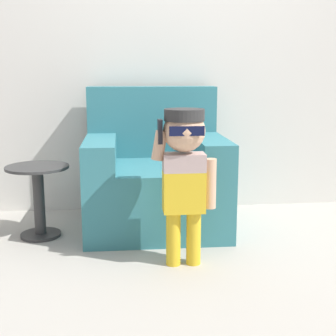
# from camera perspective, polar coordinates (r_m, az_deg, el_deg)

# --- Properties ---
(ground_plane) EXTENTS (10.00, 10.00, 0.00)m
(ground_plane) POSITION_cam_1_polar(r_m,az_deg,el_deg) (3.17, 3.30, -8.33)
(ground_plane) COLOR #ADA89E
(wall_back) EXTENTS (10.00, 0.05, 2.60)m
(wall_back) POSITION_cam_1_polar(r_m,az_deg,el_deg) (3.73, 1.71, 14.96)
(wall_back) COLOR silver
(wall_back) RESTS_ON ground_plane
(armchair) EXTENTS (0.96, 0.87, 0.98)m
(armchair) POSITION_cam_1_polar(r_m,az_deg,el_deg) (3.31, -1.60, -1.27)
(armchair) COLOR teal
(armchair) RESTS_ON ground_plane
(person_child) EXTENTS (0.36, 0.27, 0.89)m
(person_child) POSITION_cam_1_polar(r_m,az_deg,el_deg) (2.56, 2.00, 0.65)
(person_child) COLOR gold
(person_child) RESTS_ON ground_plane
(side_table) EXTENTS (0.41, 0.41, 0.48)m
(side_table) POSITION_cam_1_polar(r_m,az_deg,el_deg) (3.20, -15.49, -3.08)
(side_table) COLOR #333333
(side_table) RESTS_ON ground_plane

